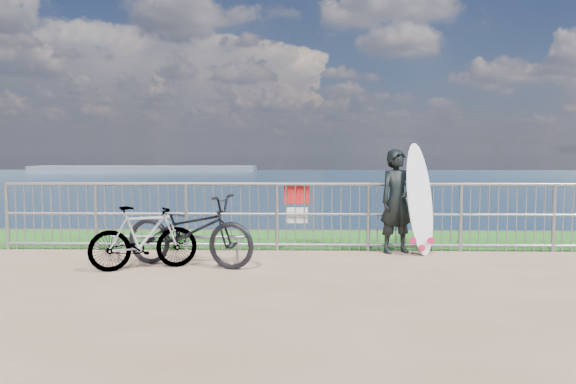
{
  "coord_description": "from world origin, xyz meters",
  "views": [
    {
      "loc": [
        -0.08,
        -7.55,
        1.66
      ],
      "look_at": [
        -0.31,
        1.2,
        1.0
      ],
      "focal_mm": 35.0,
      "sensor_mm": 36.0,
      "label": 1
    }
  ],
  "objects_px": {
    "surfer": "(397,201)",
    "surfboard": "(420,203)",
    "bicycle_far": "(144,238)",
    "bicycle_near": "(189,230)"
  },
  "relations": [
    {
      "from": "surfboard",
      "to": "surfer",
      "type": "bearing_deg",
      "value": 159.99
    },
    {
      "from": "surfer",
      "to": "bicycle_far",
      "type": "xyz_separation_m",
      "value": [
        -3.72,
        -1.36,
        -0.39
      ]
    },
    {
      "from": "surfer",
      "to": "surfboard",
      "type": "height_order",
      "value": "surfboard"
    },
    {
      "from": "bicycle_far",
      "to": "bicycle_near",
      "type": "bearing_deg",
      "value": -90.82
    },
    {
      "from": "surfer",
      "to": "surfboard",
      "type": "distance_m",
      "value": 0.36
    },
    {
      "from": "surfboard",
      "to": "bicycle_near",
      "type": "distance_m",
      "value": 3.62
    },
    {
      "from": "surfboard",
      "to": "bicycle_near",
      "type": "xyz_separation_m",
      "value": [
        -3.46,
        -1.01,
        -0.3
      ]
    },
    {
      "from": "surfboard",
      "to": "bicycle_far",
      "type": "bearing_deg",
      "value": -163.0
    },
    {
      "from": "surfer",
      "to": "bicycle_far",
      "type": "bearing_deg",
      "value": 177.45
    },
    {
      "from": "surfer",
      "to": "surfboard",
      "type": "xyz_separation_m",
      "value": [
        0.34,
        -0.12,
        -0.01
      ]
    }
  ]
}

